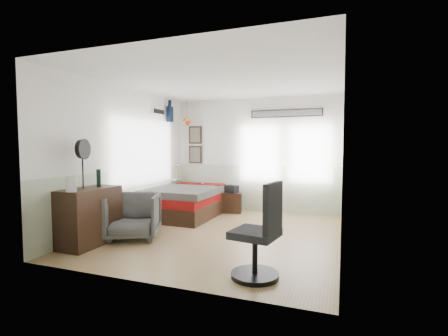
% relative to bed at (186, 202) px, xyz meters
% --- Properties ---
extents(ground_plane, '(4.00, 4.50, 0.01)m').
position_rel_bed_xyz_m(ground_plane, '(1.30, -1.16, -0.32)').
color(ground_plane, '#9E7F4E').
extents(room_shell, '(4.02, 4.52, 2.71)m').
position_rel_bed_xyz_m(room_shell, '(1.22, -0.97, 1.30)').
color(room_shell, silver).
rests_on(room_shell, ground_plane).
extents(wall_decor, '(3.55, 1.32, 1.44)m').
position_rel_bed_xyz_m(wall_decor, '(0.20, 0.80, 1.79)').
color(wall_decor, '#402C1A').
rests_on(wall_decor, room_shell).
extents(bed, '(1.47, 2.01, 0.64)m').
position_rel_bed_xyz_m(bed, '(0.00, 0.00, 0.00)').
color(bed, black).
rests_on(bed, ground_plane).
extents(dresser, '(0.48, 1.00, 0.90)m').
position_rel_bed_xyz_m(dresser, '(-0.44, -2.46, 0.14)').
color(dresser, black).
rests_on(dresser, ground_plane).
extents(armchair, '(1.08, 1.10, 0.76)m').
position_rel_bed_xyz_m(armchair, '(0.01, -1.94, 0.07)').
color(armchair, '#535455').
rests_on(armchair, ground_plane).
extents(nightstand, '(0.54, 0.47, 0.47)m').
position_rel_bed_xyz_m(nightstand, '(0.85, 0.70, -0.08)').
color(nightstand, black).
rests_on(nightstand, ground_plane).
extents(task_chair, '(0.58, 0.58, 1.14)m').
position_rel_bed_xyz_m(task_chair, '(2.41, -2.84, 0.15)').
color(task_chair, black).
rests_on(task_chair, ground_plane).
extents(kettle, '(0.17, 0.15, 0.20)m').
position_rel_bed_xyz_m(kettle, '(-0.38, -2.87, 0.68)').
color(kettle, silver).
rests_on(kettle, dresser).
extents(bottle, '(0.07, 0.07, 0.29)m').
position_rel_bed_xyz_m(bottle, '(-0.42, -2.26, 0.73)').
color(bottle, black).
rests_on(bottle, dresser).
extents(stand_fan, '(0.14, 0.31, 0.77)m').
position_rel_bed_xyz_m(stand_fan, '(-0.47, -2.54, 1.19)').
color(stand_fan, black).
rests_on(stand_fan, dresser).
extents(black_bag, '(0.34, 0.28, 0.17)m').
position_rel_bed_xyz_m(black_bag, '(0.85, 0.70, 0.24)').
color(black_bag, black).
rests_on(black_bag, nightstand).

